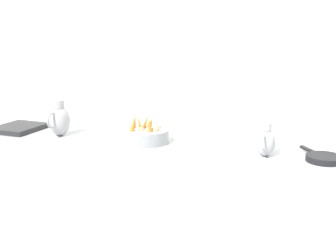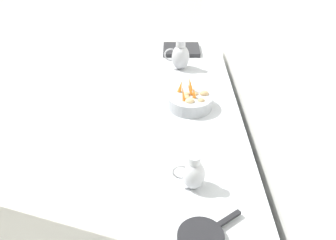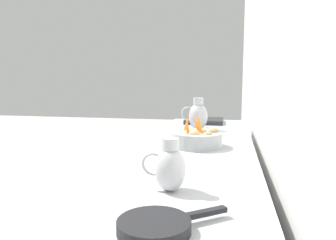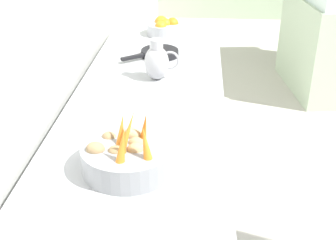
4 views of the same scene
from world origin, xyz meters
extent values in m
cube|color=#ADAFB5|center=(-1.50, 0.01, 0.46)|extent=(0.68, 3.01, 0.92)
cylinder|color=gray|center=(-1.50, -0.24, 0.96)|extent=(0.31, 0.31, 0.09)
torus|color=gray|center=(-1.50, -0.24, 0.93)|extent=(0.18, 0.18, 0.01)
cone|color=orange|center=(-1.50, -0.32, 1.05)|extent=(0.07, 0.07, 0.14)
cone|color=orange|center=(-1.52, -0.21, 1.04)|extent=(0.05, 0.08, 0.12)
cone|color=orange|center=(-1.50, -0.28, 1.05)|extent=(0.05, 0.06, 0.13)
cone|color=orange|center=(-1.50, -0.24, 1.05)|extent=(0.08, 0.10, 0.15)
cone|color=orange|center=(-1.43, -0.29, 1.05)|extent=(0.07, 0.07, 0.13)
cone|color=orange|center=(-1.45, -0.18, 1.05)|extent=(0.05, 0.05, 0.13)
ellipsoid|color=tan|center=(-1.47, -0.21, 1.01)|extent=(0.05, 0.04, 0.04)
ellipsoid|color=#9E7F56|center=(-1.53, -0.27, 1.00)|extent=(0.05, 0.04, 0.04)
ellipsoid|color=tan|center=(-1.49, -0.16, 1.01)|extent=(0.06, 0.05, 0.05)
ellipsoid|color=#9E7F56|center=(-1.57, -0.18, 1.00)|extent=(0.05, 0.04, 0.04)
ellipsoid|color=#9E7F56|center=(-1.60, -0.27, 1.01)|extent=(0.06, 0.05, 0.05)
ellipsoid|color=tan|center=(-1.47, -0.25, 1.01)|extent=(0.05, 0.05, 0.04)
cylinder|color=#ADAFB5|center=(-1.50, 1.28, 0.95)|extent=(0.22, 0.22, 0.07)
sphere|color=orange|center=(-1.52, 1.23, 0.99)|extent=(0.07, 0.07, 0.07)
sphere|color=orange|center=(-1.49, 1.28, 0.99)|extent=(0.08, 0.08, 0.08)
sphere|color=orange|center=(-1.52, 1.32, 0.99)|extent=(0.08, 0.08, 0.08)
sphere|color=orange|center=(-1.45, 1.29, 0.99)|extent=(0.08, 0.08, 0.08)
ellipsoid|color=#A3A3A8|center=(-1.48, 0.55, 1.00)|extent=(0.12, 0.12, 0.17)
cylinder|color=#A3A3A8|center=(-1.48, 0.55, 1.10)|extent=(0.06, 0.06, 0.04)
torus|color=#A3A3A8|center=(-1.41, 0.55, 1.02)|extent=(0.09, 0.01, 0.09)
cylinder|color=black|center=(-1.49, 0.88, 0.94)|extent=(0.21, 0.21, 0.03)
cube|color=black|center=(-1.63, 0.78, 0.94)|extent=(0.12, 0.10, 0.02)
camera|label=1|loc=(0.99, 0.90, 1.66)|focal=45.49mm
camera|label=2|loc=(-1.35, 1.87, 2.20)|focal=37.28mm
camera|label=3|loc=(-1.69, 1.72, 1.35)|focal=35.16mm
camera|label=4|loc=(-1.27, -1.48, 1.77)|focal=48.25mm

